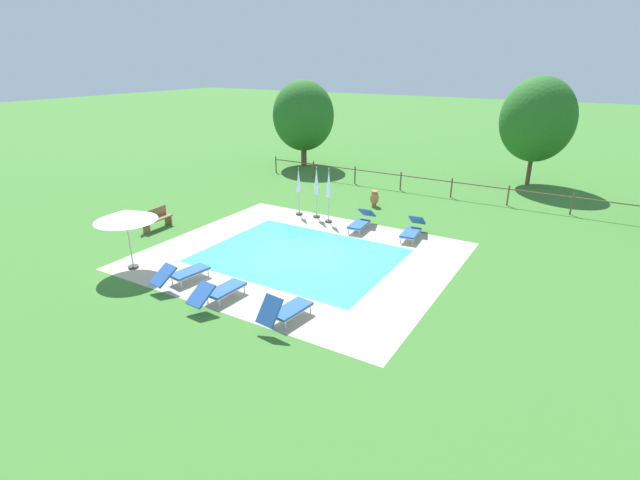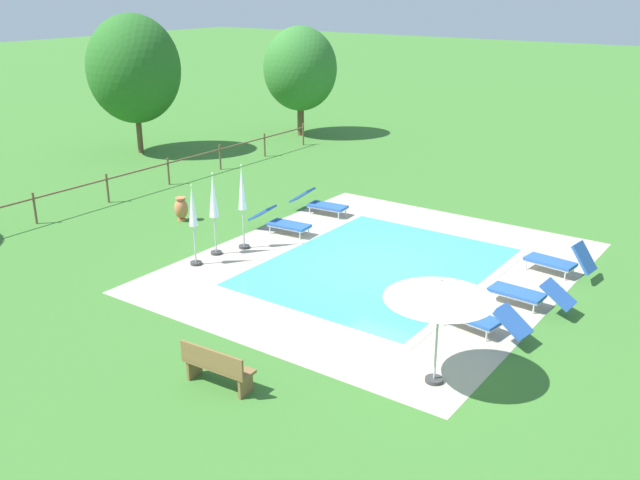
{
  "view_description": "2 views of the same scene",
  "coord_description": "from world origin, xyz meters",
  "px_view_note": "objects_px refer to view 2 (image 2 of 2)",
  "views": [
    {
      "loc": [
        9.15,
        -13.75,
        7.04
      ],
      "look_at": [
        0.6,
        0.5,
        0.6
      ],
      "focal_mm": 26.41,
      "sensor_mm": 36.0,
      "label": 1
    },
    {
      "loc": [
        -15.75,
        -9.21,
        7.4
      ],
      "look_at": [
        -1.73,
        0.74,
        1.14
      ],
      "focal_mm": 39.89,
      "sensor_mm": 36.0,
      "label": 2
    }
  ],
  "objects_px": {
    "sun_lounger_north_far": "(281,222)",
    "patio_umbrella_closed_row_mid_west": "(242,195)",
    "tree_far_west": "(300,69)",
    "tree_centre": "(134,69)",
    "patio_umbrella_open_foreground": "(440,290)",
    "sun_lounger_north_end": "(529,293)",
    "terracotta_urn_near_fence": "(181,208)",
    "patio_umbrella_closed_row_centre": "(214,201)",
    "sun_lounger_north_mid": "(560,261)",
    "wooden_bench_lawn_side": "(216,366)",
    "sun_lounger_south_near_corner": "(320,203)",
    "sun_lounger_north_near_steps": "(483,319)",
    "patio_umbrella_closed_row_west": "(193,214)"
  },
  "relations": [
    {
      "from": "sun_lounger_north_far",
      "to": "patio_umbrella_closed_row_mid_west",
      "type": "xyz_separation_m",
      "value": [
        -1.7,
        0.06,
        1.27
      ]
    },
    {
      "from": "tree_far_west",
      "to": "tree_centre",
      "type": "height_order",
      "value": "tree_centre"
    },
    {
      "from": "patio_umbrella_open_foreground",
      "to": "tree_far_west",
      "type": "relative_size",
      "value": 0.41
    },
    {
      "from": "patio_umbrella_closed_row_mid_west",
      "to": "sun_lounger_north_end",
      "type": "bearing_deg",
      "value": -83.94
    },
    {
      "from": "sun_lounger_north_far",
      "to": "sun_lounger_north_end",
      "type": "xyz_separation_m",
      "value": [
        -0.82,
        -8.21,
        0.0
      ]
    },
    {
      "from": "sun_lounger_north_end",
      "to": "tree_far_west",
      "type": "relative_size",
      "value": 0.38
    },
    {
      "from": "sun_lounger_north_end",
      "to": "patio_umbrella_open_foreground",
      "type": "height_order",
      "value": "patio_umbrella_open_foreground"
    },
    {
      "from": "sun_lounger_north_end",
      "to": "tree_far_west",
      "type": "xyz_separation_m",
      "value": [
        13.29,
        16.78,
        2.96
      ]
    },
    {
      "from": "sun_lounger_north_far",
      "to": "terracotta_urn_near_fence",
      "type": "distance_m",
      "value": 3.55
    },
    {
      "from": "patio_umbrella_closed_row_mid_west",
      "to": "patio_umbrella_closed_row_centre",
      "type": "height_order",
      "value": "patio_umbrella_closed_row_mid_west"
    },
    {
      "from": "sun_lounger_north_mid",
      "to": "terracotta_urn_near_fence",
      "type": "height_order",
      "value": "sun_lounger_north_mid"
    },
    {
      "from": "sun_lounger_north_mid",
      "to": "tree_centre",
      "type": "distance_m",
      "value": 20.91
    },
    {
      "from": "sun_lounger_north_mid",
      "to": "tree_centre",
      "type": "xyz_separation_m",
      "value": [
        3.36,
        20.36,
        3.37
      ]
    },
    {
      "from": "wooden_bench_lawn_side",
      "to": "tree_far_west",
      "type": "distance_m",
      "value": 24.33
    },
    {
      "from": "patio_umbrella_closed_row_centre",
      "to": "tree_centre",
      "type": "height_order",
      "value": "tree_centre"
    },
    {
      "from": "sun_lounger_south_near_corner",
      "to": "wooden_bench_lawn_side",
      "type": "xyz_separation_m",
      "value": [
        -10.1,
        -4.72,
        0.1
      ]
    },
    {
      "from": "sun_lounger_north_near_steps",
      "to": "tree_far_west",
      "type": "distance_m",
      "value": 22.59
    },
    {
      "from": "terracotta_urn_near_fence",
      "to": "patio_umbrella_open_foreground",
      "type": "bearing_deg",
      "value": -110.48
    },
    {
      "from": "sun_lounger_south_near_corner",
      "to": "tree_centre",
      "type": "height_order",
      "value": "tree_centre"
    },
    {
      "from": "patio_umbrella_closed_row_mid_west",
      "to": "patio_umbrella_closed_row_centre",
      "type": "bearing_deg",
      "value": 158.69
    },
    {
      "from": "sun_lounger_south_near_corner",
      "to": "terracotta_urn_near_fence",
      "type": "xyz_separation_m",
      "value": [
        -3.26,
        3.27,
        0.06
      ]
    },
    {
      "from": "sun_lounger_north_far",
      "to": "patio_umbrella_closed_row_centre",
      "type": "distance_m",
      "value": 2.85
    },
    {
      "from": "wooden_bench_lawn_side",
      "to": "sun_lounger_north_mid",
      "type": "bearing_deg",
      "value": -20.86
    },
    {
      "from": "sun_lounger_north_mid",
      "to": "patio_umbrella_closed_row_mid_west",
      "type": "bearing_deg",
      "value": 112.07
    },
    {
      "from": "tree_far_west",
      "to": "wooden_bench_lawn_side",
      "type": "bearing_deg",
      "value": -147.01
    },
    {
      "from": "patio_umbrella_closed_row_west",
      "to": "patio_umbrella_closed_row_centre",
      "type": "height_order",
      "value": "patio_umbrella_closed_row_centre"
    },
    {
      "from": "sun_lounger_south_near_corner",
      "to": "patio_umbrella_closed_row_centre",
      "type": "height_order",
      "value": "patio_umbrella_closed_row_centre"
    },
    {
      "from": "sun_lounger_south_near_corner",
      "to": "tree_far_west",
      "type": "bearing_deg",
      "value": 39.67
    },
    {
      "from": "sun_lounger_north_near_steps",
      "to": "tree_centre",
      "type": "distance_m",
      "value": 21.77
    },
    {
      "from": "patio_umbrella_closed_row_centre",
      "to": "tree_far_west",
      "type": "distance_m",
      "value": 17.18
    },
    {
      "from": "tree_far_west",
      "to": "tree_centre",
      "type": "distance_m",
      "value": 8.3
    },
    {
      "from": "sun_lounger_north_end",
      "to": "sun_lounger_north_mid",
      "type": "bearing_deg",
      "value": 0.85
    },
    {
      "from": "sun_lounger_north_end",
      "to": "patio_umbrella_closed_row_west",
      "type": "xyz_separation_m",
      "value": [
        -2.64,
        8.5,
        1.12
      ]
    },
    {
      "from": "sun_lounger_south_near_corner",
      "to": "wooden_bench_lawn_side",
      "type": "bearing_deg",
      "value": -154.94
    },
    {
      "from": "patio_umbrella_open_foreground",
      "to": "patio_umbrella_closed_row_west",
      "type": "relative_size",
      "value": 0.97
    },
    {
      "from": "patio_umbrella_closed_row_centre",
      "to": "sun_lounger_north_mid",
      "type": "bearing_deg",
      "value": -63.97
    },
    {
      "from": "sun_lounger_north_near_steps",
      "to": "sun_lounger_north_end",
      "type": "relative_size",
      "value": 1.01
    },
    {
      "from": "sun_lounger_north_far",
      "to": "sun_lounger_south_near_corner",
      "type": "distance_m",
      "value": 2.31
    },
    {
      "from": "wooden_bench_lawn_side",
      "to": "tree_far_west",
      "type": "relative_size",
      "value": 0.28
    },
    {
      "from": "tree_centre",
      "to": "sun_lounger_north_far",
      "type": "bearing_deg",
      "value": -112.33
    },
    {
      "from": "patio_umbrella_open_foreground",
      "to": "patio_umbrella_closed_row_west",
      "type": "distance_m",
      "value": 8.4
    },
    {
      "from": "sun_lounger_north_near_steps",
      "to": "patio_umbrella_closed_row_centre",
      "type": "relative_size",
      "value": 0.86
    },
    {
      "from": "patio_umbrella_open_foreground",
      "to": "terracotta_urn_near_fence",
      "type": "distance_m",
      "value": 12.2
    },
    {
      "from": "sun_lounger_north_mid",
      "to": "sun_lounger_north_end",
      "type": "relative_size",
      "value": 0.91
    },
    {
      "from": "sun_lounger_north_far",
      "to": "patio_umbrella_closed_row_centre",
      "type": "xyz_separation_m",
      "value": [
        -2.54,
        0.39,
        1.23
      ]
    },
    {
      "from": "terracotta_urn_near_fence",
      "to": "tree_far_west",
      "type": "xyz_separation_m",
      "value": [
        13.42,
        5.16,
        2.9
      ]
    },
    {
      "from": "patio_umbrella_closed_row_west",
      "to": "tree_centre",
      "type": "relative_size",
      "value": 0.37
    },
    {
      "from": "sun_lounger_north_near_steps",
      "to": "patio_umbrella_closed_row_west",
      "type": "relative_size",
      "value": 0.91
    },
    {
      "from": "sun_lounger_north_near_steps",
      "to": "tree_far_west",
      "type": "relative_size",
      "value": 0.39
    },
    {
      "from": "patio_umbrella_open_foreground",
      "to": "wooden_bench_lawn_side",
      "type": "relative_size",
      "value": 1.46
    }
  ]
}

